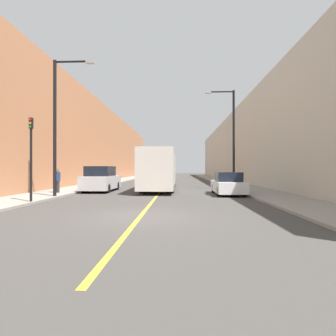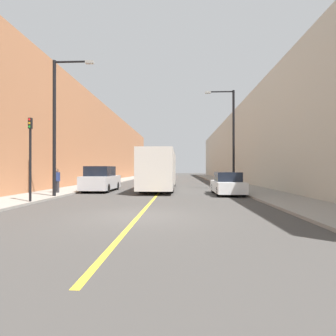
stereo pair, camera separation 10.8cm
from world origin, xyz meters
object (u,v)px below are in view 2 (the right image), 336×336
object	(u,v)px
parked_suv_left	(101,180)
street_lamp_left	(58,119)
car_right_near	(227,185)
bus	(160,169)
traffic_light	(30,156)
pedestrian	(57,180)
street_lamp_right	(231,133)

from	to	relation	value
parked_suv_left	street_lamp_left	bearing A→B (deg)	-105.18
car_right_near	bus	bearing A→B (deg)	136.92
car_right_near	traffic_light	distance (m)	12.16
parked_suv_left	pedestrian	world-z (taller)	parked_suv_left
street_lamp_left	traffic_light	bearing A→B (deg)	-92.10
pedestrian	bus	bearing A→B (deg)	35.98
traffic_light	street_lamp_left	bearing A→B (deg)	87.90
street_lamp_right	pedestrian	distance (m)	14.39
car_right_near	street_lamp_right	size ratio (longest dim) A/B	0.50
pedestrian	parked_suv_left	bearing A→B (deg)	47.30
street_lamp_right	street_lamp_left	bearing A→B (deg)	-149.47
bus	pedestrian	size ratio (longest dim) A/B	7.20
pedestrian	car_right_near	bearing A→B (deg)	1.46
street_lamp_left	traffic_light	distance (m)	3.63
car_right_near	traffic_light	xyz separation A→B (m)	(-10.85, -5.19, 1.74)
street_lamp_left	pedestrian	size ratio (longest dim) A/B	5.02
parked_suv_left	street_lamp_left	distance (m)	6.22
bus	street_lamp_right	distance (m)	6.89
car_right_near	street_lamp_right	xyz separation A→B (m)	(1.15, 4.57, 4.17)
car_right_near	pedestrian	distance (m)	11.82
traffic_light	pedestrian	world-z (taller)	traffic_light
street_lamp_left	street_lamp_right	xyz separation A→B (m)	(11.90, 7.02, 0.05)
bus	parked_suv_left	bearing A→B (deg)	-151.62
parked_suv_left	car_right_near	bearing A→B (deg)	-13.22
parked_suv_left	street_lamp_left	size ratio (longest dim) A/B	0.56
bus	traffic_light	distance (m)	11.49
traffic_light	pedestrian	distance (m)	5.19
street_lamp_left	pedestrian	bearing A→B (deg)	116.33
street_lamp_right	pedestrian	size ratio (longest dim) A/B	5.08
parked_suv_left	pedestrian	xyz separation A→B (m)	(-2.33, -2.53, 0.07)
parked_suv_left	street_lamp_right	xyz separation A→B (m)	(10.64, 2.34, 3.95)
parked_suv_left	pedestrian	bearing A→B (deg)	-132.70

